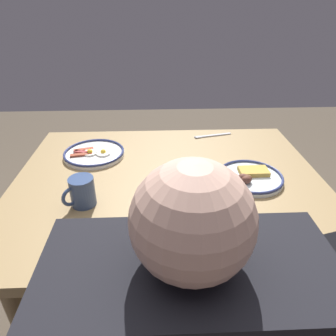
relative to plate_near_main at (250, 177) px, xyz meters
The scene contains 7 objects.
ground_plane 0.83m from the plate_near_main, ahead, with size 6.00×6.00×0.00m, color brown.
dining_table 0.34m from the plate_near_main, ahead, with size 1.21×0.98×0.75m.
plate_near_main is the anchor object (origin of this frame).
plate_center_pancakes 0.68m from the plate_near_main, 19.84° to the right, with size 0.27×0.27×0.04m.
coffee_mug 0.63m from the plate_near_main, 12.04° to the left, with size 0.10×0.10×0.10m.
paper_napkin 0.36m from the plate_near_main, 75.66° to the left, with size 0.15×0.14×0.00m, color white.
fork_near 0.43m from the plate_near_main, 80.13° to the right, with size 0.20×0.06×0.01m.
Camera 1 is at (0.05, 1.01, 1.38)m, focal length 32.65 mm.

